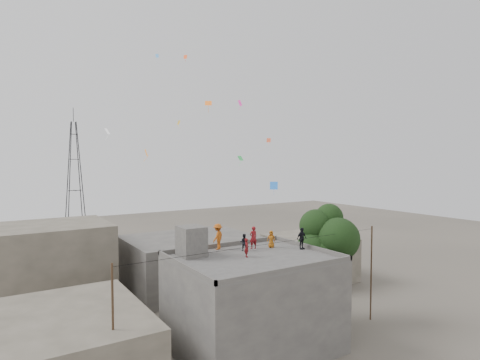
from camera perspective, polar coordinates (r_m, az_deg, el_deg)
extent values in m
plane|color=#4C473E|center=(28.96, 1.79, -22.78)|extent=(140.00, 140.00, 0.00)
cube|color=#4B4946|center=(27.79, 1.80, -17.20)|extent=(10.00, 8.00, 6.00)
cube|color=#4D4B49|center=(26.89, 1.81, -11.09)|extent=(10.00, 8.00, 0.10)
cube|color=#4B4946|center=(30.09, -2.43, -9.18)|extent=(10.00, 0.15, 0.30)
cube|color=#4B4946|center=(23.80, 7.25, -12.47)|extent=(10.00, 0.15, 0.30)
cube|color=#4B4946|center=(29.81, 9.78, -9.34)|extent=(0.15, 8.00, 0.30)
cube|color=#4B4946|center=(24.51, -7.98, -12.02)|extent=(0.15, 8.00, 0.30)
cube|color=#4B4946|center=(27.32, -6.93, -8.63)|extent=(1.60, 1.80, 2.00)
cube|color=#575144|center=(26.11, -23.05, -21.17)|extent=(8.00, 10.00, 4.00)
cube|color=#4B4946|center=(40.56, -7.15, -11.46)|extent=(12.00, 9.00, 5.00)
cube|color=#575144|center=(38.96, -24.99, -10.80)|extent=(9.00, 8.00, 7.00)
cube|color=#575144|center=(43.88, 9.79, -10.78)|extent=(7.00, 8.00, 4.40)
cylinder|color=black|center=(32.81, 12.18, -15.92)|extent=(0.44, 0.44, 4.00)
cylinder|color=black|center=(32.50, 12.28, -13.15)|extent=(0.64, 0.91, 2.14)
sphere|color=black|center=(31.93, 12.24, -10.47)|extent=(3.60, 3.60, 3.60)
sphere|color=black|center=(32.72, 13.27, -8.72)|extent=(3.00, 3.00, 3.00)
sphere|color=black|center=(31.58, 10.42, -9.86)|extent=(2.80, 2.80, 2.80)
sphere|color=black|center=(31.36, 13.83, -8.12)|extent=(3.20, 3.20, 3.20)
sphere|color=black|center=(31.93, 10.76, -6.43)|extent=(2.60, 2.60, 2.60)
sphere|color=black|center=(32.38, 12.56, -5.24)|extent=(2.20, 2.20, 2.20)
cylinder|color=black|center=(22.56, -17.60, -20.34)|extent=(0.12, 0.12, 7.40)
cylinder|color=black|center=(33.68, 18.15, -12.47)|extent=(0.12, 0.12, 7.40)
cylinder|color=black|center=(25.92, 4.31, -9.02)|extent=(20.00, 0.52, 0.02)
cylinder|color=black|center=(61.64, -23.09, -0.62)|extent=(1.27, 1.27, 18.01)
cylinder|color=black|center=(61.93, -21.54, -0.58)|extent=(1.27, 1.27, 18.01)
cylinder|color=black|center=(63.60, -21.82, -0.50)|extent=(1.27, 1.27, 18.01)
cylinder|color=black|center=(63.31, -23.33, -0.54)|extent=(1.27, 1.27, 18.01)
cube|color=black|center=(63.15, -22.35, -5.46)|extent=(2.36, 0.08, 0.08)
cube|color=black|center=(63.15, -22.35, -5.46)|extent=(0.08, 2.36, 0.08)
cube|color=black|center=(62.67, -22.43, -1.38)|extent=(1.81, 0.08, 0.08)
cube|color=black|center=(62.67, -22.43, -1.38)|extent=(0.08, 1.81, 0.08)
cube|color=black|center=(62.51, -22.51, 2.74)|extent=(1.26, 0.08, 0.08)
cube|color=black|center=(62.51, -22.51, 2.74)|extent=(0.08, 1.26, 0.08)
cube|color=black|center=(62.62, -22.57, 6.03)|extent=(0.82, 0.08, 0.08)
cube|color=black|center=(62.62, -22.57, 6.03)|extent=(0.08, 0.82, 0.08)
cylinder|color=black|center=(62.85, -22.62, 8.58)|extent=(0.08, 0.08, 2.00)
imported|color=maroon|center=(29.31, 1.90, -8.18)|extent=(0.62, 0.43, 1.63)
imported|color=#A65913|center=(29.82, 4.46, -8.37)|extent=(0.71, 0.72, 1.25)
imported|color=black|center=(28.71, 0.55, -8.85)|extent=(0.74, 0.73, 1.21)
imported|color=black|center=(29.50, 8.76, -8.21)|extent=(0.95, 0.49, 1.56)
imported|color=#B75314|center=(29.14, -3.18, -8.03)|extent=(1.37, 1.25, 1.85)
imported|color=maroon|center=(26.91, 0.95, -9.60)|extent=(0.44, 0.53, 1.25)
plane|color=orange|center=(27.61, -13.21, 3.81)|extent=(0.21, 0.48, 0.45)
plane|color=#E12395|center=(38.28, 0.00, 10.90)|extent=(0.32, 0.59, 0.51)
plane|color=yellow|center=(38.45, -8.71, 8.09)|extent=(0.42, 0.43, 0.40)
plane|color=blue|center=(31.85, 4.83, -0.79)|extent=(0.50, 0.42, 0.62)
plane|color=white|center=(31.08, -18.36, 6.60)|extent=(0.48, 0.53, 0.41)
plane|color=#F44C1B|center=(42.93, -7.79, 16.97)|extent=(0.27, 0.35, 0.38)
plane|color=green|center=(30.40, 0.05, 3.12)|extent=(0.31, 0.46, 0.35)
plane|color=#ED5B37|center=(38.10, 4.10, 5.66)|extent=(0.40, 0.21, 0.39)
plane|color=orange|center=(24.57, -4.53, 10.84)|extent=(0.48, 0.43, 0.30)
plane|color=#53A8FB|center=(42.98, -11.71, 16.92)|extent=(0.32, 0.35, 0.33)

